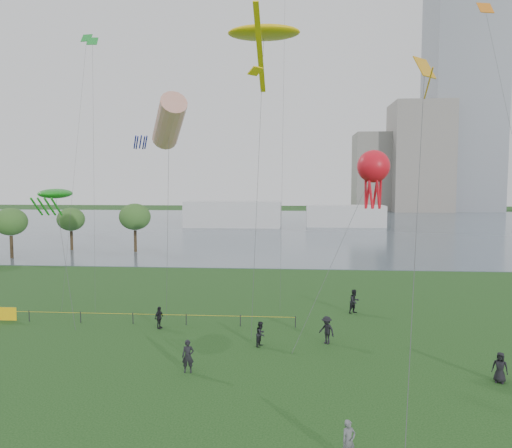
# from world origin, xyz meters

# --- Properties ---
(ground_plane) EXTENTS (400.00, 400.00, 0.00)m
(ground_plane) POSITION_xyz_m (0.00, 0.00, 0.00)
(ground_plane) COLOR #143611
(lake) EXTENTS (400.00, 120.00, 0.08)m
(lake) POSITION_xyz_m (0.00, 100.00, 0.02)
(lake) COLOR #4F5F6D
(lake) RESTS_ON ground_plane
(tower) EXTENTS (24.00, 24.00, 120.00)m
(tower) POSITION_xyz_m (62.00, 168.00, 60.00)
(tower) COLOR slate
(tower) RESTS_ON ground_plane
(building_mid) EXTENTS (20.00, 20.00, 38.00)m
(building_mid) POSITION_xyz_m (46.00, 162.00, 19.00)
(building_mid) COLOR gray
(building_mid) RESTS_ON ground_plane
(building_low) EXTENTS (16.00, 18.00, 28.00)m
(building_low) POSITION_xyz_m (32.00, 168.00, 14.00)
(building_low) COLOR slate
(building_low) RESTS_ON ground_plane
(pavilion_left) EXTENTS (22.00, 8.00, 6.00)m
(pavilion_left) POSITION_xyz_m (-12.00, 95.00, 3.00)
(pavilion_left) COLOR silver
(pavilion_left) RESTS_ON ground_plane
(pavilion_right) EXTENTS (18.00, 7.00, 5.00)m
(pavilion_right) POSITION_xyz_m (14.00, 98.00, 2.50)
(pavilion_right) COLOR silver
(pavilion_right) RESTS_ON ground_plane
(trees) EXTENTS (29.17, 14.48, 9.03)m
(trees) POSITION_xyz_m (-36.16, 48.24, 5.69)
(trees) COLOR #332617
(trees) RESTS_ON ground_plane
(fence) EXTENTS (24.07, 0.07, 1.05)m
(fence) POSITION_xyz_m (-15.73, 15.97, 0.55)
(fence) COLOR black
(fence) RESTS_ON ground_plane
(kite_flyer) EXTENTS (0.68, 0.59, 1.57)m
(kite_flyer) POSITION_xyz_m (4.37, -1.16, 0.79)
(kite_flyer) COLOR slate
(kite_flyer) RESTS_ON ground_plane
(spectator_a) EXTENTS (0.86, 0.95, 1.61)m
(spectator_a) POSITION_xyz_m (0.18, 11.69, 0.80)
(spectator_a) COLOR black
(spectator_a) RESTS_ON ground_plane
(spectator_b) EXTENTS (1.32, 1.29, 1.81)m
(spectator_b) POSITION_xyz_m (4.41, 12.54, 0.91)
(spectator_b) COLOR black
(spectator_b) RESTS_ON ground_plane
(spectator_c) EXTENTS (0.70, 1.02, 1.60)m
(spectator_c) POSITION_xyz_m (-7.36, 14.97, 0.80)
(spectator_c) COLOR black
(spectator_c) RESTS_ON ground_plane
(spectator_d) EXTENTS (0.93, 0.81, 1.61)m
(spectator_d) POSITION_xyz_m (13.07, 6.92, 0.81)
(spectator_d) COLOR black
(spectator_d) RESTS_ON ground_plane
(spectator_f) EXTENTS (0.71, 0.51, 1.82)m
(spectator_f) POSITION_xyz_m (-3.53, 6.99, 0.91)
(spectator_f) COLOR black
(spectator_f) RESTS_ON ground_plane
(spectator_g) EXTENTS (1.19, 1.15, 1.93)m
(spectator_g) POSITION_xyz_m (7.09, 20.28, 0.96)
(spectator_g) COLOR black
(spectator_g) RESTS_ON ground_plane
(kite_stingray) EXTENTS (5.40, 10.16, 21.93)m
(kite_stingray) POSITION_xyz_m (-0.09, 18.44, 21.44)
(kite_stingray) COLOR #3F3F42
(kite_windsock) EXTENTS (4.32, 5.22, 16.86)m
(kite_windsock) POSITION_xyz_m (-6.97, 17.07, 14.90)
(kite_windsock) COLOR #3F3F42
(kite_creature) EXTENTS (5.26, 8.07, 9.94)m
(kite_creature) POSITION_xyz_m (-17.33, 20.15, 9.50)
(kite_creature) COLOR #3F3F42
(kite_octopus) EXTENTS (6.61, 6.16, 12.67)m
(kite_octopus) POSITION_xyz_m (7.63, 15.44, 11.48)
(kite_octopus) COLOR #3F3F42
(kite_delta) EXTENTS (4.15, 13.40, 17.13)m
(kite_delta) POSITION_xyz_m (8.94, 7.54, 15.49)
(kite_delta) COLOR #3F3F42
(small_kites) EXTENTS (38.80, 14.44, 14.84)m
(small_kites) POSITION_xyz_m (-3.15, 20.19, 23.34)
(small_kites) COLOR #198C2D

